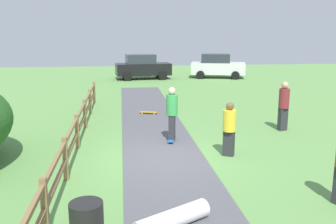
{
  "coord_description": "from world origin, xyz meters",
  "views": [
    {
      "loc": [
        -1.17,
        -10.2,
        3.62
      ],
      "look_at": [
        0.34,
        1.75,
        1.0
      ],
      "focal_mm": 39.53,
      "sensor_mm": 36.0,
      "label": 1
    }
  ],
  "objects_px": {
    "bystander_yellow": "(229,127)",
    "skateboard_loose": "(149,112)",
    "parked_car_black": "(143,67)",
    "skater_riding": "(172,111)",
    "skater_fallen": "(175,220)",
    "parked_car_white": "(217,66)",
    "bystander_maroon": "(284,104)"
  },
  "relations": [
    {
      "from": "parked_car_white",
      "to": "bystander_maroon",
      "type": "bearing_deg",
      "value": -95.95
    },
    {
      "from": "bystander_yellow",
      "to": "parked_car_black",
      "type": "height_order",
      "value": "parked_car_black"
    },
    {
      "from": "bystander_maroon",
      "to": "bystander_yellow",
      "type": "height_order",
      "value": "bystander_maroon"
    },
    {
      "from": "skater_riding",
      "to": "parked_car_white",
      "type": "bearing_deg",
      "value": 70.59
    },
    {
      "from": "skateboard_loose",
      "to": "parked_car_white",
      "type": "relative_size",
      "value": 0.18
    },
    {
      "from": "skater_riding",
      "to": "skateboard_loose",
      "type": "xyz_separation_m",
      "value": [
        -0.47,
        4.31,
        -0.95
      ]
    },
    {
      "from": "skater_riding",
      "to": "skater_fallen",
      "type": "xyz_separation_m",
      "value": [
        -0.72,
        -5.66,
        -0.84
      ]
    },
    {
      "from": "bystander_yellow",
      "to": "parked_car_white",
      "type": "bearing_deg",
      "value": 76.41
    },
    {
      "from": "parked_car_white",
      "to": "skater_riding",
      "type": "bearing_deg",
      "value": -109.41
    },
    {
      "from": "skater_riding",
      "to": "bystander_yellow",
      "type": "bearing_deg",
      "value": -48.16
    },
    {
      "from": "skateboard_loose",
      "to": "skater_fallen",
      "type": "bearing_deg",
      "value": -91.41
    },
    {
      "from": "parked_car_black",
      "to": "bystander_yellow",
      "type": "bearing_deg",
      "value": -85.49
    },
    {
      "from": "skater_riding",
      "to": "parked_car_white",
      "type": "relative_size",
      "value": 0.41
    },
    {
      "from": "bystander_maroon",
      "to": "skater_riding",
      "type": "bearing_deg",
      "value": -167.89
    },
    {
      "from": "parked_car_black",
      "to": "bystander_maroon",
      "type": "bearing_deg",
      "value": -74.99
    },
    {
      "from": "skateboard_loose",
      "to": "bystander_maroon",
      "type": "distance_m",
      "value": 5.93
    },
    {
      "from": "skateboard_loose",
      "to": "parked_car_white",
      "type": "height_order",
      "value": "parked_car_white"
    },
    {
      "from": "skater_fallen",
      "to": "skater_riding",
      "type": "bearing_deg",
      "value": 82.79
    },
    {
      "from": "parked_car_white",
      "to": "skater_fallen",
      "type": "bearing_deg",
      "value": -106.48
    },
    {
      "from": "skateboard_loose",
      "to": "parked_car_white",
      "type": "distance_m",
      "value": 14.22
    },
    {
      "from": "bystander_yellow",
      "to": "bystander_maroon",
      "type": "bearing_deg",
      "value": 42.29
    },
    {
      "from": "bystander_yellow",
      "to": "skateboard_loose",
      "type": "bearing_deg",
      "value": 108.09
    },
    {
      "from": "bystander_yellow",
      "to": "skater_fallen",
      "type": "bearing_deg",
      "value": -118.67
    },
    {
      "from": "skater_fallen",
      "to": "parked_car_black",
      "type": "relative_size",
      "value": 0.36
    },
    {
      "from": "skater_riding",
      "to": "parked_car_black",
      "type": "xyz_separation_m",
      "value": [
        0.01,
        16.94,
        -0.08
      ]
    },
    {
      "from": "skater_riding",
      "to": "bystander_yellow",
      "type": "height_order",
      "value": "skater_riding"
    },
    {
      "from": "parked_car_black",
      "to": "parked_car_white",
      "type": "xyz_separation_m",
      "value": [
        5.97,
        0.02,
        0.0
      ]
    },
    {
      "from": "parked_car_white",
      "to": "parked_car_black",
      "type": "bearing_deg",
      "value": -179.82
    },
    {
      "from": "skater_fallen",
      "to": "bystander_maroon",
      "type": "bearing_deg",
      "value": 52.67
    },
    {
      "from": "skater_fallen",
      "to": "bystander_maroon",
      "type": "height_order",
      "value": "bystander_maroon"
    },
    {
      "from": "skater_fallen",
      "to": "parked_car_black",
      "type": "xyz_separation_m",
      "value": [
        0.73,
        22.6,
        0.76
      ]
    },
    {
      "from": "bystander_yellow",
      "to": "parked_car_black",
      "type": "distance_m",
      "value": 18.65
    }
  ]
}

